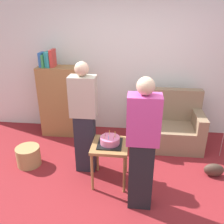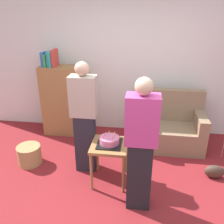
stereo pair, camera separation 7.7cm
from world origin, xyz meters
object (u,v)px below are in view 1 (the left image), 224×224
at_px(birthday_cake, 110,141).
at_px(person_holding_cake, 142,146).
at_px(bookshelf, 62,100).
at_px(side_table, 110,150).
at_px(wicker_basket, 28,156).
at_px(person_blowing_candles, 84,119).
at_px(handbag, 214,170).
at_px(couch, 169,126).

height_order(birthday_cake, person_holding_cake, person_holding_cake).
relative_size(bookshelf, side_table, 2.69).
height_order(birthday_cake, wicker_basket, birthday_cake).
relative_size(person_blowing_candles, handbag, 5.82).
bearing_deg(person_blowing_candles, wicker_basket, 169.18).
height_order(couch, bookshelf, bookshelf).
bearing_deg(bookshelf, side_table, -51.51).
bearing_deg(person_holding_cake, birthday_cake, -28.96).
xyz_separation_m(person_blowing_candles, person_holding_cake, (0.80, -0.64, 0.00)).
xyz_separation_m(birthday_cake, person_holding_cake, (0.41, -0.39, 0.19)).
height_order(bookshelf, handbag, bookshelf).
xyz_separation_m(side_table, person_blowing_candles, (-0.39, 0.24, 0.33)).
xyz_separation_m(person_holding_cake, wicker_basket, (-1.71, 0.63, -0.68)).
height_order(bookshelf, person_blowing_candles, person_blowing_candles).
xyz_separation_m(couch, birthday_cake, (-0.90, -1.11, 0.30)).
bearing_deg(couch, handbag, -55.81).
bearing_deg(person_holding_cake, handbag, -133.37).
distance_m(couch, handbag, 1.05).
distance_m(birthday_cake, wicker_basket, 1.41).
relative_size(birthday_cake, handbag, 1.14).
distance_m(couch, person_blowing_candles, 1.63).
relative_size(bookshelf, person_holding_cake, 0.98).
bearing_deg(wicker_basket, couch, 21.66).
distance_m(bookshelf, side_table, 1.68).
distance_m(couch, side_table, 1.44).
height_order(couch, birthday_cake, couch).
bearing_deg(bookshelf, birthday_cake, -51.51).
bearing_deg(bookshelf, person_blowing_candles, -58.49).
relative_size(birthday_cake, wicker_basket, 0.89).
relative_size(couch, person_blowing_candles, 0.67).
xyz_separation_m(couch, person_blowing_candles, (-1.29, -0.87, 0.49)).
height_order(side_table, handbag, side_table).
xyz_separation_m(bookshelf, wicker_basket, (-0.25, -1.07, -0.53)).
distance_m(person_holding_cake, handbag, 1.45).
distance_m(bookshelf, person_blowing_candles, 1.26).
bearing_deg(side_table, birthday_cake, 69.63).
relative_size(person_holding_cake, wicker_basket, 4.53).
bearing_deg(handbag, couch, 124.19).
xyz_separation_m(person_blowing_candles, handbag, (1.87, 0.02, -0.73)).
xyz_separation_m(side_table, wicker_basket, (-1.30, 0.24, -0.35)).
distance_m(couch, wicker_basket, 2.37).
height_order(person_blowing_candles, wicker_basket, person_blowing_candles).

